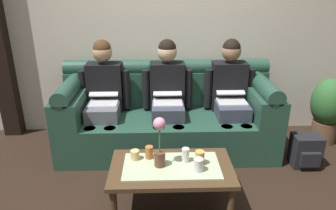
{
  "coord_description": "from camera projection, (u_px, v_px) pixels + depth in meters",
  "views": [
    {
      "loc": [
        -0.1,
        -2.09,
        1.8
      ],
      "look_at": [
        -0.0,
        0.84,
        0.64
      ],
      "focal_mm": 33.74,
      "sensor_mm": 36.0,
      "label": 1
    }
  ],
  "objects": [
    {
      "name": "cup_near_left",
      "position": [
        149.0,
        152.0,
        2.64
      ],
      "size": [
        0.07,
        0.07,
        0.11
      ],
      "primitive_type": "cylinder",
      "color": "#B26633",
      "rests_on": "coffee_table"
    },
    {
      "name": "flower_vase",
      "position": [
        160.0,
        142.0,
        2.48
      ],
      "size": [
        0.1,
        0.1,
        0.42
      ],
      "color": "brown",
      "rests_on": "coffee_table"
    },
    {
      "name": "person_middle",
      "position": [
        167.0,
        92.0,
        3.45
      ],
      "size": [
        0.56,
        0.67,
        1.22
      ],
      "color": "#383D4C",
      "rests_on": "ground_plane"
    },
    {
      "name": "coffee_table",
      "position": [
        171.0,
        171.0,
        2.58
      ],
      "size": [
        1.0,
        0.58,
        0.4
      ],
      "color": "#47331E",
      "rests_on": "ground_plane"
    },
    {
      "name": "couch",
      "position": [
        167.0,
        116.0,
        3.56
      ],
      "size": [
        2.33,
        0.88,
        0.96
      ],
      "color": "#234738",
      "rests_on": "ground_plane"
    },
    {
      "name": "cup_far_center",
      "position": [
        135.0,
        155.0,
        2.63
      ],
      "size": [
        0.07,
        0.07,
        0.08
      ],
      "primitive_type": "cylinder",
      "color": "#DBB77A",
      "rests_on": "coffee_table"
    },
    {
      "name": "cup_far_right",
      "position": [
        200.0,
        158.0,
        2.55
      ],
      "size": [
        0.08,
        0.08,
        0.12
      ],
      "primitive_type": "cylinder",
      "color": "gold",
      "rests_on": "coffee_table"
    },
    {
      "name": "cup_near_right",
      "position": [
        198.0,
        165.0,
        2.47
      ],
      "size": [
        0.08,
        0.08,
        0.11
      ],
      "primitive_type": "cylinder",
      "color": "silver",
      "rests_on": "coffee_table"
    },
    {
      "name": "potted_plant",
      "position": [
        328.0,
        108.0,
        3.64
      ],
      "size": [
        0.4,
        0.4,
        0.78
      ],
      "color": "brown",
      "rests_on": "ground_plane"
    },
    {
      "name": "person_right",
      "position": [
        230.0,
        92.0,
        3.47
      ],
      "size": [
        0.56,
        0.67,
        1.22
      ],
      "color": "#383D4C",
      "rests_on": "ground_plane"
    },
    {
      "name": "back_wall_patterned",
      "position": [
        166.0,
        13.0,
        3.66
      ],
      "size": [
        6.0,
        0.12,
        2.9
      ],
      "primitive_type": "cube",
      "color": "beige",
      "rests_on": "ground_plane"
    },
    {
      "name": "person_left",
      "position": [
        104.0,
        93.0,
        3.43
      ],
      "size": [
        0.56,
        0.67,
        1.22
      ],
      "color": "#595B66",
      "rests_on": "ground_plane"
    },
    {
      "name": "backpack_right",
      "position": [
        306.0,
        151.0,
        3.24
      ],
      "size": [
        0.28,
        0.26,
        0.34
      ],
      "color": "black",
      "rests_on": "ground_plane"
    },
    {
      "name": "cup_far_left",
      "position": [
        185.0,
        155.0,
        2.59
      ],
      "size": [
        0.06,
        0.06,
        0.12
      ],
      "primitive_type": "cylinder",
      "color": "silver",
      "rests_on": "coffee_table"
    }
  ]
}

